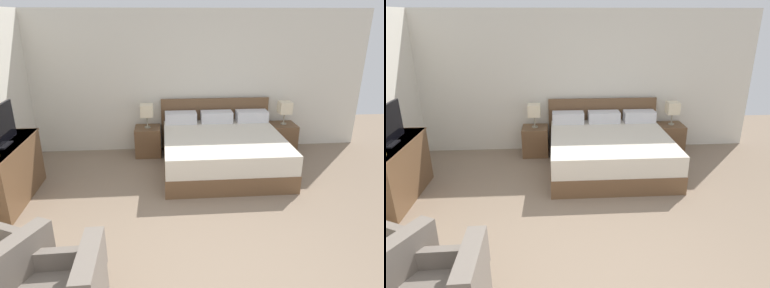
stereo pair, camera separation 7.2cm
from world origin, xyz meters
TOP-DOWN VIEW (x-y plane):
  - wall_back at (0.00, 4.03)m, footprint 6.77×0.06m
  - bed at (0.55, 3.02)m, footprint 2.03×1.98m
  - nightstand_left at (-0.72, 3.71)m, footprint 0.46×0.46m
  - nightstand_right at (1.82, 3.71)m, footprint 0.46×0.46m
  - table_lamp_left at (-0.72, 3.71)m, footprint 0.22×0.22m
  - table_lamp_right at (1.82, 3.71)m, footprint 0.22×0.22m
  - dresser at (-2.54, 2.16)m, footprint 0.45×1.39m
  - tv at (-2.53, 2.11)m, footprint 0.18×0.91m
  - armchair_by_window at (-1.84, 0.23)m, footprint 0.92×0.92m

SIDE VIEW (x-z plane):
  - nightstand_left at x=-0.72m, z-range 0.00..0.53m
  - nightstand_right at x=1.82m, z-range 0.00..0.53m
  - armchair_by_window at x=-1.84m, z-range -0.10..0.66m
  - bed at x=0.55m, z-range -0.18..0.81m
  - dresser at x=-2.54m, z-range 0.01..0.85m
  - table_lamp_left at x=-0.72m, z-range 0.62..1.05m
  - table_lamp_right at x=1.82m, z-range 0.62..1.05m
  - tv at x=-2.53m, z-range 0.83..1.35m
  - wall_back at x=0.00m, z-range 0.00..2.56m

